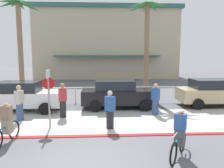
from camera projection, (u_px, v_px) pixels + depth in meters
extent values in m
plane|color=#5B5B60|center=(94.00, 98.00, 16.57)|extent=(80.00, 80.00, 0.00)
cube|color=beige|center=(91.00, 121.00, 10.83)|extent=(44.00, 4.00, 0.02)
cube|color=maroon|center=(89.00, 136.00, 8.85)|extent=(44.00, 0.24, 0.03)
cube|color=#BCAD8E|center=(106.00, 46.00, 32.96)|extent=(18.67, 10.17, 8.91)
cube|color=#2D605B|center=(106.00, 13.00, 32.33)|extent=(19.27, 10.77, 0.50)
cube|color=#2D605B|center=(107.00, 56.00, 27.62)|extent=(13.07, 1.20, 0.16)
cylinder|color=white|center=(93.00, 88.00, 14.95)|extent=(21.67, 0.08, 0.08)
cylinder|color=white|center=(2.00, 96.00, 14.69)|extent=(0.08, 0.08, 1.00)
cylinder|color=white|center=(39.00, 96.00, 14.82)|extent=(0.08, 0.08, 1.00)
cylinder|color=white|center=(75.00, 95.00, 14.95)|extent=(0.08, 0.08, 1.00)
cylinder|color=white|center=(111.00, 95.00, 15.08)|extent=(0.08, 0.08, 1.00)
cylinder|color=white|center=(146.00, 94.00, 15.21)|extent=(0.08, 0.08, 1.00)
cylinder|color=white|center=(181.00, 94.00, 15.34)|extent=(0.08, 0.08, 1.00)
cylinder|color=white|center=(215.00, 94.00, 15.47)|extent=(0.08, 0.08, 1.00)
cylinder|color=gray|center=(49.00, 103.00, 9.74)|extent=(0.08, 0.08, 2.20)
cube|color=white|center=(48.00, 74.00, 9.57)|extent=(0.04, 0.56, 0.36)
cylinder|color=red|center=(48.00, 83.00, 9.63)|extent=(0.52, 0.03, 0.52)
cylinder|color=#846B4C|center=(21.00, 51.00, 16.01)|extent=(0.36, 0.36, 6.91)
cone|color=#2D6B33|center=(28.00, 3.00, 15.60)|extent=(1.40, 0.32, 0.62)
cone|color=#2D6B33|center=(30.00, 7.00, 16.25)|extent=(1.58, 1.58, 0.81)
cone|color=#2D6B33|center=(21.00, 6.00, 16.25)|extent=(0.32, 1.45, 0.67)
cone|color=#2D6B33|center=(14.00, 4.00, 15.96)|extent=(1.13, 1.13, 0.59)
cone|color=#2D6B33|center=(8.00, 4.00, 15.54)|extent=(1.51, 0.32, 0.77)
cone|color=#2D6B33|center=(8.00, 1.00, 15.04)|extent=(1.27, 1.27, 0.57)
cone|color=#2D6B33|center=(13.00, 0.00, 14.72)|extent=(0.32, 1.77, 0.60)
cone|color=#2D6B33|center=(23.00, 3.00, 15.13)|extent=(1.26, 1.26, 0.79)
cylinder|color=#846B4C|center=(146.00, 51.00, 16.32)|extent=(0.36, 0.36, 6.86)
cone|color=#387F3D|center=(158.00, 5.00, 15.93)|extent=(1.62, 0.32, 0.65)
cone|color=#387F3D|center=(153.00, 8.00, 16.44)|extent=(1.33, 1.33, 0.76)
cone|color=#387F3D|center=(145.00, 8.00, 16.73)|extent=(0.32, 1.77, 0.69)
cone|color=#387F3D|center=(138.00, 7.00, 16.46)|extent=(1.49, 1.49, 0.74)
cone|color=#387F3D|center=(135.00, 6.00, 15.85)|extent=(1.82, 0.32, 0.76)
cone|color=#387F3D|center=(141.00, 4.00, 15.30)|extent=(1.44, 1.44, 0.78)
cone|color=#387F3D|center=(150.00, 2.00, 14.99)|extent=(0.32, 1.88, 0.64)
cone|color=#387F3D|center=(157.00, 4.00, 15.37)|extent=(1.39, 1.39, 0.70)
cube|color=white|center=(24.00, 98.00, 12.70)|extent=(4.40, 1.80, 0.80)
cube|color=#1E2328|center=(18.00, 87.00, 12.60)|extent=(2.29, 1.58, 0.56)
cylinder|color=black|center=(52.00, 102.00, 13.72)|extent=(0.66, 0.22, 0.66)
cylinder|color=black|center=(45.00, 109.00, 11.94)|extent=(0.66, 0.22, 0.66)
cylinder|color=black|center=(5.00, 102.00, 13.57)|extent=(0.66, 0.22, 0.66)
cube|color=black|center=(119.00, 96.00, 13.39)|extent=(4.40, 1.80, 0.80)
cube|color=#1E2328|center=(115.00, 85.00, 13.29)|extent=(2.29, 1.58, 0.56)
cylinder|color=black|center=(139.00, 99.00, 14.41)|extent=(0.66, 0.22, 0.66)
cylinder|color=black|center=(145.00, 106.00, 12.63)|extent=(0.66, 0.22, 0.66)
cylinder|color=black|center=(96.00, 100.00, 14.26)|extent=(0.66, 0.22, 0.66)
cylinder|color=black|center=(95.00, 106.00, 12.48)|extent=(0.66, 0.22, 0.66)
cube|color=tan|center=(214.00, 94.00, 13.92)|extent=(4.40, 1.80, 0.80)
cube|color=#1E2328|center=(211.00, 84.00, 13.81)|extent=(2.29, 1.58, 0.56)
cylinder|color=black|center=(186.00, 98.00, 14.79)|extent=(0.66, 0.22, 0.66)
cylinder|color=black|center=(198.00, 104.00, 13.00)|extent=(0.66, 0.22, 0.66)
torus|color=black|center=(174.00, 154.00, 6.54)|extent=(0.45, 0.63, 0.72)
torus|color=black|center=(183.00, 141.00, 7.47)|extent=(0.45, 0.63, 0.72)
cylinder|color=#197F7A|center=(180.00, 141.00, 7.17)|extent=(0.43, 0.60, 0.35)
cylinder|color=#197F7A|center=(176.00, 142.00, 6.70)|extent=(0.25, 0.35, 0.07)
cylinder|color=#197F7A|center=(180.00, 139.00, 7.08)|extent=(0.05, 0.05, 0.44)
cylinder|color=silver|center=(175.00, 135.00, 6.50)|extent=(0.31, 0.44, 0.04)
cube|color=#4C4C51|center=(180.00, 138.00, 7.07)|extent=(0.41, 0.42, 0.52)
cube|color=#2D5699|center=(180.00, 122.00, 7.00)|extent=(0.43, 0.41, 0.52)
sphere|color=brown|center=(181.00, 115.00, 6.97)|extent=(0.22, 0.22, 0.22)
torus|color=black|center=(14.00, 130.00, 8.63)|extent=(0.18, 0.72, 0.72)
cylinder|color=#2851A8|center=(9.00, 129.00, 8.28)|extent=(0.17, 0.69, 0.35)
cylinder|color=#2851A8|center=(0.00, 130.00, 7.75)|extent=(0.11, 0.39, 0.07)
cylinder|color=#2851A8|center=(7.00, 128.00, 8.18)|extent=(0.05, 0.05, 0.44)
cube|color=gray|center=(7.00, 126.00, 8.17)|extent=(0.33, 0.36, 0.52)
cube|color=#93705B|center=(6.00, 112.00, 8.10)|extent=(0.38, 0.31, 0.52)
sphere|color=#9E7556|center=(6.00, 106.00, 8.07)|extent=(0.22, 0.22, 0.22)
cylinder|color=#232326|center=(63.00, 109.00, 11.41)|extent=(0.38, 0.38, 0.86)
cube|color=#A33338|center=(63.00, 95.00, 11.31)|extent=(0.45, 0.34, 0.66)
sphere|color=#9E7556|center=(62.00, 85.00, 11.25)|extent=(0.24, 0.24, 0.24)
cylinder|color=#384C7A|center=(155.00, 108.00, 11.88)|extent=(0.44, 0.44, 0.82)
cube|color=#2D5699|center=(156.00, 94.00, 11.79)|extent=(0.42, 0.48, 0.63)
sphere|color=#D6A884|center=(156.00, 86.00, 11.73)|extent=(0.22, 0.22, 0.22)
cylinder|color=#384C7A|center=(20.00, 112.00, 10.89)|extent=(0.39, 0.39, 0.84)
cube|color=#B7B2A8|center=(19.00, 97.00, 10.79)|extent=(0.35, 0.45, 0.65)
sphere|color=#D6A884|center=(19.00, 88.00, 10.73)|extent=(0.23, 0.23, 0.23)
cylinder|color=#232326|center=(110.00, 120.00, 9.70)|extent=(0.45, 0.45, 0.81)
cube|color=#2D5699|center=(110.00, 104.00, 9.60)|extent=(0.47, 0.47, 0.62)
sphere|color=beige|center=(110.00, 93.00, 9.54)|extent=(0.22, 0.22, 0.22)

